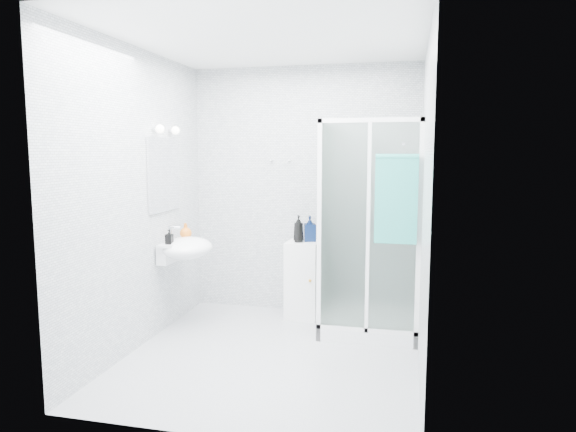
% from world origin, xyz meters
% --- Properties ---
extents(room, '(2.40, 2.60, 2.60)m').
position_xyz_m(room, '(0.00, 0.00, 1.30)').
color(room, silver).
rests_on(room, ground).
extents(shower_enclosure, '(0.90, 0.95, 2.00)m').
position_xyz_m(shower_enclosure, '(0.67, 0.77, 0.45)').
color(shower_enclosure, white).
rests_on(shower_enclosure, ground).
extents(wall_basin, '(0.46, 0.56, 0.35)m').
position_xyz_m(wall_basin, '(-0.99, 0.45, 0.80)').
color(wall_basin, white).
rests_on(wall_basin, ground).
extents(mirror, '(0.02, 0.60, 0.70)m').
position_xyz_m(mirror, '(-1.19, 0.45, 1.50)').
color(mirror, white).
rests_on(mirror, room).
extents(vanity_lights, '(0.10, 0.40, 0.08)m').
position_xyz_m(vanity_lights, '(-1.14, 0.45, 1.92)').
color(vanity_lights, silver).
rests_on(vanity_lights, room).
extents(wall_hooks, '(0.23, 0.06, 0.03)m').
position_xyz_m(wall_hooks, '(-0.25, 1.26, 1.62)').
color(wall_hooks, silver).
rests_on(wall_hooks, room).
extents(storage_cabinet, '(0.34, 0.36, 0.80)m').
position_xyz_m(storage_cabinet, '(0.05, 1.04, 0.40)').
color(storage_cabinet, white).
rests_on(storage_cabinet, ground).
extents(hand_towel, '(0.36, 0.05, 0.76)m').
position_xyz_m(hand_towel, '(0.98, 0.36, 1.34)').
color(hand_towel, teal).
rests_on(hand_towel, shower_enclosure).
extents(shampoo_bottle_a, '(0.14, 0.14, 0.27)m').
position_xyz_m(shampoo_bottle_a, '(0.00, 1.01, 0.94)').
color(shampoo_bottle_a, black).
rests_on(shampoo_bottle_a, storage_cabinet).
extents(shampoo_bottle_b, '(0.15, 0.15, 0.26)m').
position_xyz_m(shampoo_bottle_b, '(0.10, 1.09, 0.93)').
color(shampoo_bottle_b, '#0A1B41').
rests_on(shampoo_bottle_b, storage_cabinet).
extents(soap_dispenser_orange, '(0.15, 0.15, 0.15)m').
position_xyz_m(soap_dispenser_orange, '(-1.06, 0.63, 0.94)').
color(soap_dispenser_orange, '#CF6718').
rests_on(soap_dispenser_orange, wall_basin).
extents(soap_dispenser_black, '(0.06, 0.06, 0.14)m').
position_xyz_m(soap_dispenser_black, '(-1.07, 0.29, 0.93)').
color(soap_dispenser_black, black).
rests_on(soap_dispenser_black, wall_basin).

